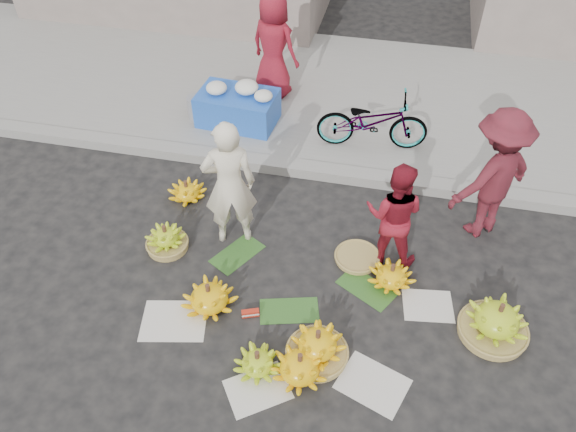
% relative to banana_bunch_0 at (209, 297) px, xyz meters
% --- Properties ---
extents(ground, '(80.00, 80.00, 0.00)m').
position_rel_banana_bunch_0_xyz_m(ground, '(0.97, 0.32, -0.16)').
color(ground, black).
rests_on(ground, ground).
extents(curb, '(40.00, 0.25, 0.15)m').
position_rel_banana_bunch_0_xyz_m(curb, '(0.97, 2.52, -0.08)').
color(curb, gray).
rests_on(curb, ground).
extents(sidewalk, '(40.00, 4.00, 0.12)m').
position_rel_banana_bunch_0_xyz_m(sidewalk, '(0.97, 4.62, -0.10)').
color(sidewalk, gray).
rests_on(sidewalk, ground).
extents(newspaper_scatter, '(3.20, 1.80, 0.00)m').
position_rel_banana_bunch_0_xyz_m(newspaper_scatter, '(0.97, -0.48, -0.16)').
color(newspaper_scatter, silver).
rests_on(newspaper_scatter, ground).
extents(banana_leaves, '(2.00, 1.00, 0.00)m').
position_rel_banana_bunch_0_xyz_m(banana_leaves, '(0.87, 0.52, -0.16)').
color(banana_leaves, '#23501A').
rests_on(banana_leaves, ground).
extents(banana_bunch_0, '(0.71, 0.71, 0.36)m').
position_rel_banana_bunch_0_xyz_m(banana_bunch_0, '(0.00, 0.00, 0.00)').
color(banana_bunch_0, yellow).
rests_on(banana_bunch_0, ground).
extents(banana_bunch_1, '(0.55, 0.55, 0.29)m').
position_rel_banana_bunch_0_xyz_m(banana_bunch_1, '(0.72, -0.65, -0.04)').
color(banana_bunch_1, '#8CB71A').
rests_on(banana_bunch_1, ground).
extents(banana_bunch_2, '(0.64, 0.64, 0.35)m').
position_rel_banana_bunch_0_xyz_m(banana_bunch_2, '(1.14, -0.63, -0.00)').
color(banana_bunch_2, yellow).
rests_on(banana_bunch_2, ground).
extents(banana_bunch_3, '(0.63, 0.63, 0.44)m').
position_rel_banana_bunch_0_xyz_m(banana_bunch_3, '(1.28, -0.38, 0.03)').
color(banana_bunch_3, olive).
rests_on(banana_bunch_3, ground).
extents(banana_bunch_4, '(0.85, 0.85, 0.49)m').
position_rel_banana_bunch_0_xyz_m(banana_bunch_4, '(3.05, 0.30, 0.05)').
color(banana_bunch_4, olive).
rests_on(banana_bunch_4, ground).
extents(banana_bunch_5, '(0.50, 0.50, 0.31)m').
position_rel_banana_bunch_0_xyz_m(banana_bunch_5, '(1.93, 0.76, -0.03)').
color(banana_bunch_5, yellow).
rests_on(banana_bunch_5, ground).
extents(banana_bunch_6, '(0.50, 0.50, 0.37)m').
position_rel_banana_bunch_0_xyz_m(banana_bunch_6, '(-0.79, 0.75, -0.01)').
color(banana_bunch_6, olive).
rests_on(banana_bunch_6, ground).
extents(banana_bunch_7, '(0.52, 0.52, 0.30)m').
position_rel_banana_bunch_0_xyz_m(banana_bunch_7, '(-0.86, 1.67, -0.03)').
color(banana_bunch_7, yellow).
rests_on(banana_bunch_7, ground).
extents(basket_spare, '(0.60, 0.60, 0.06)m').
position_rel_banana_bunch_0_xyz_m(basket_spare, '(1.51, 1.05, -0.13)').
color(basket_spare, olive).
rests_on(basket_spare, ground).
extents(incense_stack, '(0.20, 0.13, 0.08)m').
position_rel_banana_bunch_0_xyz_m(incense_stack, '(0.47, -0.03, -0.12)').
color(incense_stack, red).
rests_on(incense_stack, ground).
extents(vendor_cream, '(0.72, 0.59, 1.71)m').
position_rel_banana_bunch_0_xyz_m(vendor_cream, '(-0.05, 1.10, 0.69)').
color(vendor_cream, '#EDE4C7').
rests_on(vendor_cream, ground).
extents(vendor_red, '(0.73, 0.60, 1.38)m').
position_rel_banana_bunch_0_xyz_m(vendor_red, '(1.86, 1.18, 0.53)').
color(vendor_red, maroon).
rests_on(vendor_red, ground).
extents(man_striped, '(1.28, 1.22, 1.74)m').
position_rel_banana_bunch_0_xyz_m(man_striped, '(2.94, 1.91, 0.71)').
color(man_striped, maroon).
rests_on(man_striped, ground).
extents(flower_table, '(1.22, 0.82, 0.68)m').
position_rel_banana_bunch_0_xyz_m(flower_table, '(-0.63, 3.41, 0.24)').
color(flower_table, blue).
rests_on(flower_table, sidewalk).
extents(grey_bucket, '(0.32, 0.32, 0.37)m').
position_rel_banana_bunch_0_xyz_m(grey_bucket, '(-1.26, 3.37, 0.14)').
color(grey_bucket, gray).
rests_on(grey_bucket, sidewalk).
extents(flower_vendor, '(0.95, 0.79, 1.66)m').
position_rel_banana_bunch_0_xyz_m(flower_vendor, '(-0.29, 4.36, 0.79)').
color(flower_vendor, maroon).
rests_on(flower_vendor, sidewalk).
extents(bicycle, '(0.74, 1.63, 0.83)m').
position_rel_banana_bunch_0_xyz_m(bicycle, '(1.41, 3.23, 0.37)').
color(bicycle, gray).
rests_on(bicycle, sidewalk).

